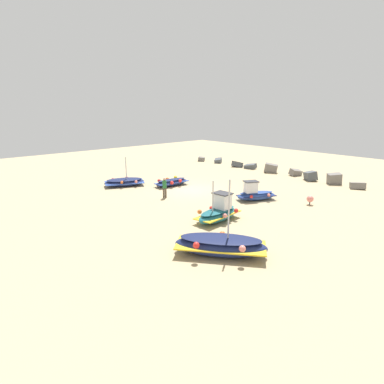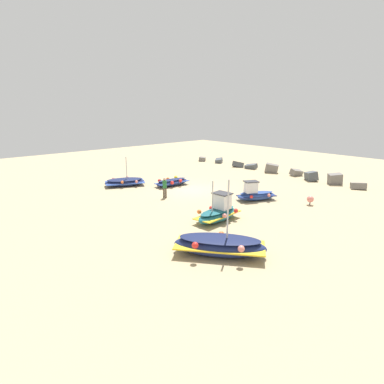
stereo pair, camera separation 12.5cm
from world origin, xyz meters
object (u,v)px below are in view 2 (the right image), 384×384
Objects in this scene: fishing_boat_2 at (220,245)px; fishing_boat_3 at (256,194)px; fishing_boat_0 at (125,182)px; fishing_boat_1 at (172,182)px; person_walking at (165,186)px; mooring_buoy_0 at (310,199)px; fishing_boat_4 at (218,212)px.

fishing_boat_2 is 1.40× the size of fishing_boat_3.
fishing_boat_0 is 4.24m from fishing_boat_1.
mooring_buoy_0 is (8.50, 6.76, -0.49)m from person_walking.
fishing_boat_4 reaches higher than mooring_buoy_0.
fishing_boat_4 is 7.68m from mooring_buoy_0.
fishing_boat_2 is 4.75m from fishing_boat_4.
fishing_boat_4 reaches higher than person_walking.
person_walking is at bearing -141.53° from mooring_buoy_0.
fishing_boat_2 is at bearing 100.10° from fishing_boat_0.
fishing_boat_4 is 2.09× the size of person_walking.
fishing_boat_2 reaches higher than fishing_boat_3.
fishing_boat_2 reaches higher than fishing_boat_1.
mooring_buoy_0 is at bearing -20.95° from fishing_boat_4.
fishing_boat_2 is at bearing -151.43° from person_walking.
person_walking is (-9.67, 3.99, 0.43)m from fishing_boat_2.
fishing_boat_0 reaches higher than fishing_boat_3.
fishing_boat_1 is at bearing -160.64° from mooring_buoy_0.
fishing_boat_1 is 11.86m from mooring_buoy_0.
fishing_boat_4 is at bearing -106.37° from mooring_buoy_0.
person_walking is at bearing -60.58° from fishing_boat_2.
fishing_boat_4 is (1.23, -5.38, 0.07)m from fishing_boat_3.
fishing_boat_4 is at bearing 112.37° from fishing_boat_0.
fishing_boat_0 is at bearing -153.06° from mooring_buoy_0.
person_walking is 2.35× the size of mooring_buoy_0.
mooring_buoy_0 is at bearing 140.55° from fishing_boat_0.
person_walking is 10.87m from mooring_buoy_0.
person_walking is (2.69, -2.83, 0.58)m from fishing_boat_1.
fishing_boat_2 is 10.82m from mooring_buoy_0.
fishing_boat_0 is 15.59m from fishing_boat_2.
fishing_boat_0 is 5.53m from person_walking.
fishing_boat_0 is at bearing 54.69° from person_walking.
fishing_boat_4 is (11.83, -0.25, 0.18)m from fishing_boat_0.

